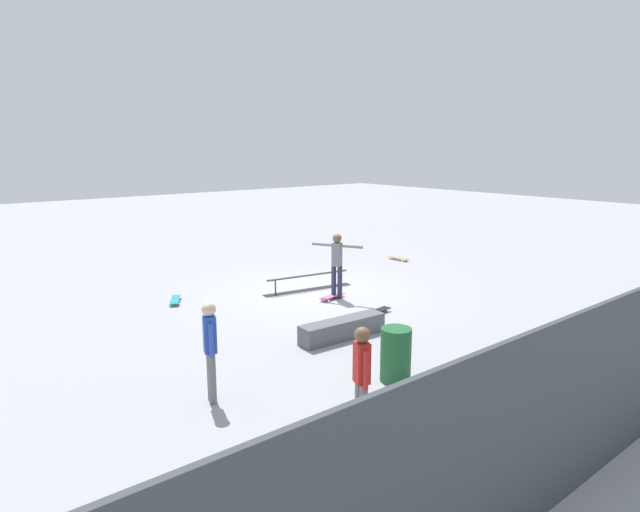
% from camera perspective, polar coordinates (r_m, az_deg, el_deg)
% --- Properties ---
extents(ground_plane, '(60.00, 60.00, 0.00)m').
position_cam_1_polar(ground_plane, '(14.13, -0.50, -3.89)').
color(ground_plane, '#9E9EA3').
extents(grind_rail, '(2.55, 0.64, 0.42)m').
position_cam_1_polar(grind_rail, '(14.36, -1.26, -2.88)').
color(grind_rail, black).
rests_on(grind_rail, ground_plane).
extents(skate_ledge, '(1.91, 0.50, 0.39)m').
position_cam_1_polar(skate_ledge, '(10.84, 2.38, -7.66)').
color(skate_ledge, '#595960').
rests_on(skate_ledge, ground_plane).
extents(skater_main, '(0.68, 1.21, 1.64)m').
position_cam_1_polar(skater_main, '(13.41, 1.79, -0.53)').
color(skater_main, '#2D3351').
rests_on(skater_main, ground_plane).
extents(skateboard_main, '(0.82, 0.36, 0.09)m').
position_cam_1_polar(skateboard_main, '(13.56, 1.31, -4.24)').
color(skateboard_main, '#E05993').
rests_on(skateboard_main, ground_plane).
extents(bystander_blue_shirt, '(0.24, 0.35, 1.54)m').
position_cam_1_polar(bystander_blue_shirt, '(8.21, -11.48, -9.28)').
color(bystander_blue_shirt, slate).
rests_on(bystander_blue_shirt, ground_plane).
extents(bystander_red_shirt, '(0.24, 0.34, 1.51)m').
position_cam_1_polar(bystander_red_shirt, '(7.14, 4.40, -12.47)').
color(bystander_red_shirt, slate).
rests_on(bystander_red_shirt, ground_plane).
extents(loose_skateboard_black, '(0.82, 0.34, 0.09)m').
position_cam_1_polar(loose_skateboard_black, '(12.42, 6.05, -5.78)').
color(loose_skateboard_black, black).
rests_on(loose_skateboard_black, ground_plane).
extents(loose_skateboard_natural, '(0.28, 0.81, 0.09)m').
position_cam_1_polar(loose_skateboard_natural, '(18.31, 8.23, -0.20)').
color(loose_skateboard_natural, tan).
rests_on(loose_skateboard_natural, ground_plane).
extents(loose_skateboard_teal, '(0.56, 0.80, 0.09)m').
position_cam_1_polar(loose_skateboard_teal, '(13.70, -14.98, -4.46)').
color(loose_skateboard_teal, teal).
rests_on(loose_skateboard_teal, ground_plane).
extents(trash_bin, '(0.50, 0.50, 0.89)m').
position_cam_1_polar(trash_bin, '(8.97, 7.98, -10.25)').
color(trash_bin, '#1E592D').
rests_on(trash_bin, ground_plane).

